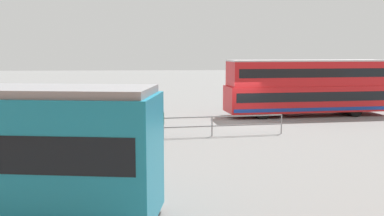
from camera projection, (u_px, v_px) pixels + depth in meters
The scene contains 5 objects.
ground_plane at pixel (245, 122), 28.18m from camera, with size 160.00×160.00×0.00m, color gray.
double_decker_bus at pixel (307, 87), 31.01m from camera, with size 11.67×3.67×3.92m.
pedestrian_near_railing at pixel (161, 122), 22.57m from camera, with size 0.45×0.45×1.62m.
pedestrian_railing at pixel (212, 123), 23.51m from camera, with size 7.88×1.02×1.08m.
info_sign at pixel (133, 106), 23.46m from camera, with size 0.96×0.12×2.43m.
Camera 1 is at (5.40, 27.51, 4.50)m, focal length 41.28 mm.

